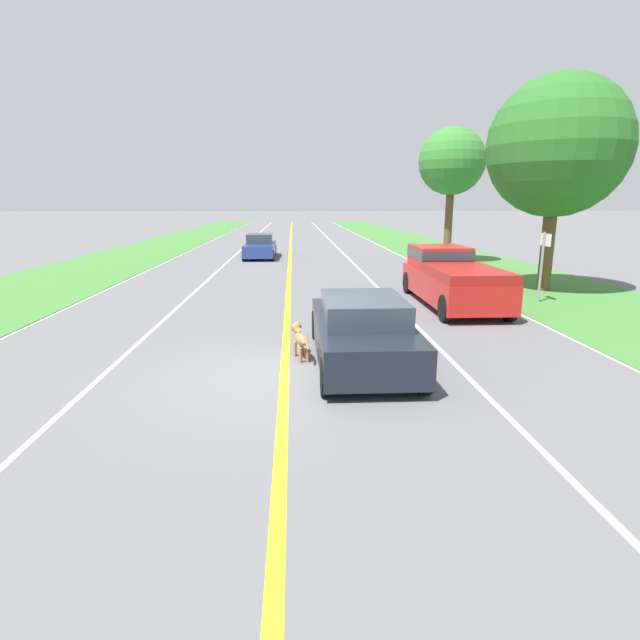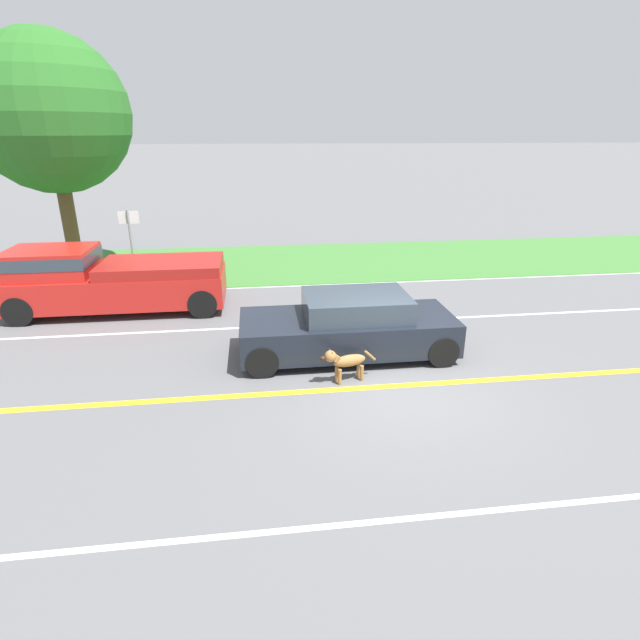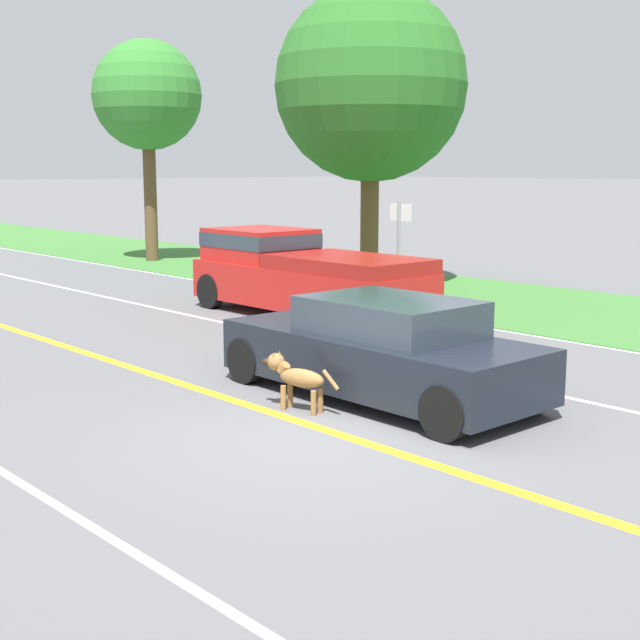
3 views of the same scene
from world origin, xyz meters
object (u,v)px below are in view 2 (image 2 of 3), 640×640
ego_car (349,327)px  pickup_truck (108,279)px  street_sign (131,236)px  roadside_tree_right_near (50,114)px  dog (345,361)px

ego_car → pickup_truck: (3.73, 5.98, 0.24)m
ego_car → street_sign: size_ratio=2.00×
street_sign → roadside_tree_right_near: bearing=60.4°
dog → roadside_tree_right_near: roadside_tree_right_near is taller
pickup_truck → dog: bearing=-131.5°
dog → roadside_tree_right_near: size_ratio=0.15×
ego_car → dog: ego_car is taller
ego_car → dog: 1.33m
dog → ego_car: bearing=-28.1°
dog → roadside_tree_right_near: 13.07m
roadside_tree_right_near → pickup_truck: bearing=-152.6°
ego_car → pickup_truck: 7.05m
pickup_truck → street_sign: bearing=-0.4°
dog → street_sign: (8.03, 5.64, 1.02)m
pickup_truck → street_sign: 3.08m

